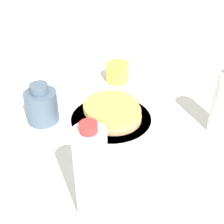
# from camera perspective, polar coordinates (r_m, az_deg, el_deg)

# --- Properties ---
(ground_plane) EXTENTS (4.00, 4.00, 0.00)m
(ground_plane) POSITION_cam_1_polar(r_m,az_deg,el_deg) (0.93, -0.05, -2.37)
(ground_plane) COLOR white
(plate) EXTENTS (0.26, 0.26, 0.01)m
(plate) POSITION_cam_1_polar(r_m,az_deg,el_deg) (0.94, 0.00, -1.30)
(plate) COLOR silver
(plate) RESTS_ON ground_plane
(pancake_stack) EXTENTS (0.17, 0.17, 0.05)m
(pancake_stack) POSITION_cam_1_polar(r_m,az_deg,el_deg) (0.92, 0.25, 0.07)
(pancake_stack) COLOR tan
(pancake_stack) RESTS_ON plate
(juice_glass) EXTENTS (0.08, 0.08, 0.07)m
(juice_glass) POSITION_cam_1_polar(r_m,az_deg,el_deg) (1.14, 0.99, 7.23)
(juice_glass) COLOR yellow
(juice_glass) RESTS_ON ground_plane
(cream_jug) EXTENTS (0.10, 0.10, 0.12)m
(cream_jug) POSITION_cam_1_polar(r_m,az_deg,el_deg) (0.94, -12.77, 1.22)
(cream_jug) COLOR #4C6075
(cream_jug) RESTS_ON ground_plane
(water_bottle_near) EXTENTS (0.07, 0.07, 0.24)m
(water_bottle_near) POSITION_cam_1_polar(r_m,az_deg,el_deg) (0.62, -3.87, -11.41)
(water_bottle_near) COLOR white
(water_bottle_near) RESTS_ON ground_plane
(water_bottle_mid) EXTENTS (0.06, 0.06, 0.20)m
(water_bottle_mid) POSITION_cam_1_polar(r_m,az_deg,el_deg) (0.91, 19.75, 1.56)
(water_bottle_mid) COLOR white
(water_bottle_mid) RESTS_ON ground_plane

